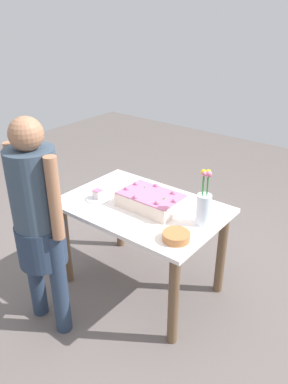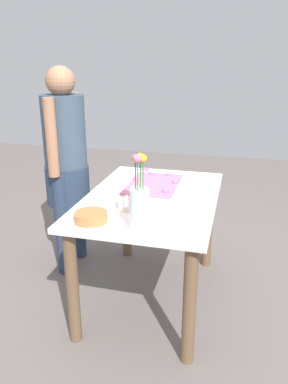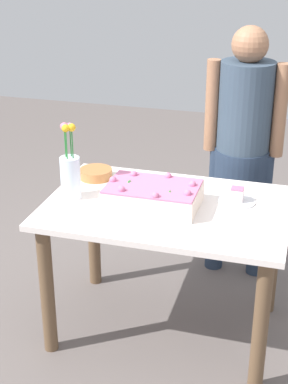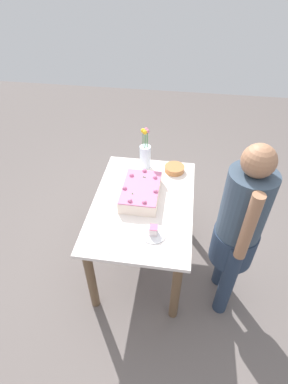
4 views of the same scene
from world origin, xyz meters
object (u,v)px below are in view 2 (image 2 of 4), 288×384
serving_plate_with_slice (145,176)px  person_standing (66,159)px  sheet_cake (153,192)px  cake_knife (186,177)px  fruit_bowl (91,217)px  flower_vase (139,205)px

serving_plate_with_slice → person_standing: (0.05, -0.57, 0.10)m
sheet_cake → cake_knife: size_ratio=2.28×
serving_plate_with_slice → fruit_bowl: (0.77, -0.10, 0.00)m
cake_knife → fruit_bowl: 0.96m
person_standing → sheet_cake: bearing=-24.8°
sheet_cake → cake_knife: (-0.50, 0.13, -0.05)m
fruit_bowl → sheet_cake: bearing=147.4°
sheet_cake → serving_plate_with_slice: size_ratio=2.42×
sheet_cake → flower_vase: (0.41, 0.03, 0.08)m
sheet_cake → flower_vase: flower_vase is taller
serving_plate_with_slice → fruit_bowl: bearing=-7.1°
cake_knife → fruit_bowl: fruit_bowl is taller
sheet_cake → fruit_bowl: (0.38, -0.24, -0.03)m
cake_knife → sheet_cake: bearing=-13.6°
sheet_cake → serving_plate_with_slice: sheet_cake is taller
serving_plate_with_slice → fruit_bowl: size_ratio=1.05×
fruit_bowl → serving_plate_with_slice: bearing=172.9°
sheet_cake → cake_knife: 0.52m
fruit_bowl → person_standing: person_standing is taller
flower_vase → fruit_bowl: 0.29m
sheet_cake → person_standing: size_ratio=0.30×
serving_plate_with_slice → sheet_cake: bearing=21.3°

